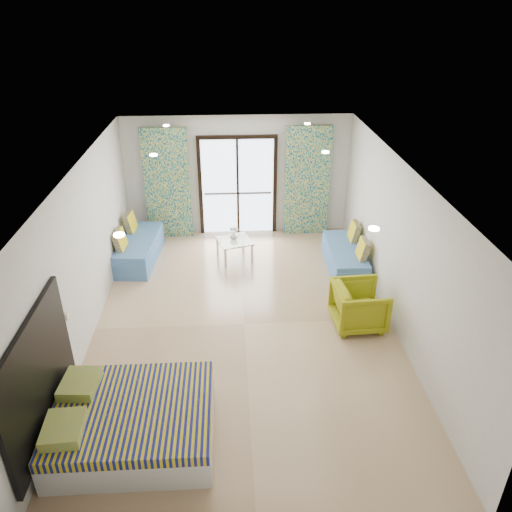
{
  "coord_description": "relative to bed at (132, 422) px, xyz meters",
  "views": [
    {
      "loc": [
        -0.2,
        -6.95,
        4.99
      ],
      "look_at": [
        0.22,
        0.29,
        1.15
      ],
      "focal_mm": 35.0,
      "sensor_mm": 36.0,
      "label": 1
    }
  ],
  "objects": [
    {
      "name": "floor",
      "position": [
        1.48,
        2.38,
        -0.28
      ],
      "size": [
        5.0,
        7.5,
        0.01
      ],
      "primitive_type": null,
      "color": "#A08160",
      "rests_on": "ground"
    },
    {
      "name": "ceiling",
      "position": [
        1.48,
        2.38,
        2.42
      ],
      "size": [
        5.0,
        7.5,
        0.01
      ],
      "primitive_type": null,
      "color": "silver",
      "rests_on": "ground"
    },
    {
      "name": "wall_back",
      "position": [
        1.48,
        6.13,
        1.07
      ],
      "size": [
        5.0,
        0.01,
        2.7
      ],
      "primitive_type": null,
      "color": "silver",
      "rests_on": "ground"
    },
    {
      "name": "wall_front",
      "position": [
        1.48,
        -1.37,
        1.07
      ],
      "size": [
        5.0,
        0.01,
        2.7
      ],
      "primitive_type": null,
      "color": "silver",
      "rests_on": "ground"
    },
    {
      "name": "wall_left",
      "position": [
        -1.02,
        2.38,
        1.07
      ],
      "size": [
        0.01,
        7.5,
        2.7
      ],
      "primitive_type": null,
      "color": "silver",
      "rests_on": "ground"
    },
    {
      "name": "wall_right",
      "position": [
        3.98,
        2.38,
        1.07
      ],
      "size": [
        0.01,
        7.5,
        2.7
      ],
      "primitive_type": null,
      "color": "silver",
      "rests_on": "ground"
    },
    {
      "name": "balcony_door",
      "position": [
        1.48,
        6.1,
        0.98
      ],
      "size": [
        1.76,
        0.08,
        2.28
      ],
      "color": "black",
      "rests_on": "floor"
    },
    {
      "name": "balcony_rail",
      "position": [
        1.48,
        6.11,
        0.67
      ],
      "size": [
        1.52,
        0.03,
        0.04
      ],
      "primitive_type": "cube",
      "color": "#595451",
      "rests_on": "balcony_door"
    },
    {
      "name": "curtain_left",
      "position": [
        -0.07,
        5.95,
        0.97
      ],
      "size": [
        1.0,
        0.1,
        2.5
      ],
      "primitive_type": "cube",
      "color": "beige",
      "rests_on": "floor"
    },
    {
      "name": "curtain_right",
      "position": [
        3.03,
        5.95,
        0.97
      ],
      "size": [
        1.0,
        0.1,
        2.5
      ],
      "primitive_type": "cube",
      "color": "beige",
      "rests_on": "floor"
    },
    {
      "name": "downlight_a",
      "position": [
        0.08,
        0.38,
        2.39
      ],
      "size": [
        0.12,
        0.12,
        0.02
      ],
      "primitive_type": "cylinder",
      "color": "#FFE0B2",
      "rests_on": "ceiling"
    },
    {
      "name": "downlight_b",
      "position": [
        2.88,
        0.38,
        2.39
      ],
      "size": [
        0.12,
        0.12,
        0.02
      ],
      "primitive_type": "cylinder",
      "color": "#FFE0B2",
      "rests_on": "ceiling"
    },
    {
      "name": "downlight_c",
      "position": [
        0.08,
        3.38,
        2.39
      ],
      "size": [
        0.12,
        0.12,
        0.02
      ],
      "primitive_type": "cylinder",
      "color": "#FFE0B2",
      "rests_on": "ceiling"
    },
    {
      "name": "downlight_d",
      "position": [
        2.88,
        3.38,
        2.39
      ],
      "size": [
        0.12,
        0.12,
        0.02
      ],
      "primitive_type": "cylinder",
      "color": "#FFE0B2",
      "rests_on": "ceiling"
    },
    {
      "name": "downlight_e",
      "position": [
        0.08,
        5.38,
        2.39
      ],
      "size": [
        0.12,
        0.12,
        0.02
      ],
      "primitive_type": "cylinder",
      "color": "#FFE0B2",
      "rests_on": "ceiling"
    },
    {
      "name": "downlight_f",
      "position": [
        2.88,
        5.38,
        2.39
      ],
      "size": [
        0.12,
        0.12,
        0.02
      ],
      "primitive_type": "cylinder",
      "color": "#FFE0B2",
      "rests_on": "ceiling"
    },
    {
      "name": "headboard",
      "position": [
        -0.98,
        0.0,
        0.77
      ],
      "size": [
        0.06,
        2.1,
        1.5
      ],
      "primitive_type": "cube",
      "color": "black",
      "rests_on": "floor"
    },
    {
      "name": "switch_plate",
      "position": [
        -0.99,
        1.25,
        0.77
      ],
      "size": [
        0.02,
        0.1,
        0.1
      ],
      "primitive_type": "cube",
      "color": "silver",
      "rests_on": "wall_left"
    },
    {
      "name": "bed",
      "position": [
        0.0,
        0.0,
        0.0
      ],
      "size": [
        1.95,
        1.59,
        0.67
      ],
      "color": "silver",
      "rests_on": "floor"
    },
    {
      "name": "daybed_left",
      "position": [
        -0.64,
        4.8,
        -0.01
      ],
      "size": [
        0.84,
        1.83,
        0.88
      ],
      "rotation": [
        0.0,
        0.0,
        -0.08
      ],
      "color": "#4873AD",
      "rests_on": "floor"
    },
    {
      "name": "daybed_right",
      "position": [
        3.59,
        4.18,
        -0.02
      ],
      "size": [
        0.7,
        1.73,
        0.84
      ],
      "rotation": [
        0.0,
        0.0,
        -0.02
      ],
      "color": "#4873AD",
      "rests_on": "floor"
    },
    {
      "name": "coffee_table",
      "position": [
        1.36,
        4.73,
        0.11
      ],
      "size": [
        0.82,
        0.82,
        0.76
      ],
      "rotation": [
        0.0,
        0.0,
        0.29
      ],
      "color": "silver",
      "rests_on": "floor"
    },
    {
      "name": "vase",
      "position": [
        1.35,
        4.79,
        0.24
      ],
      "size": [
        0.22,
        0.22,
        0.17
      ],
      "primitive_type": "imported",
      "rotation": [
        0.0,
        0.0,
        -0.39
      ],
      "color": "white",
      "rests_on": "coffee_table"
    },
    {
      "name": "armchair",
      "position": [
        3.39,
        2.25,
        0.14
      ],
      "size": [
        0.81,
        0.86,
        0.84
      ],
      "primitive_type": "imported",
      "rotation": [
        0.0,
        0.0,
        1.63
      ],
      "color": "#939513",
      "rests_on": "floor"
    }
  ]
}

